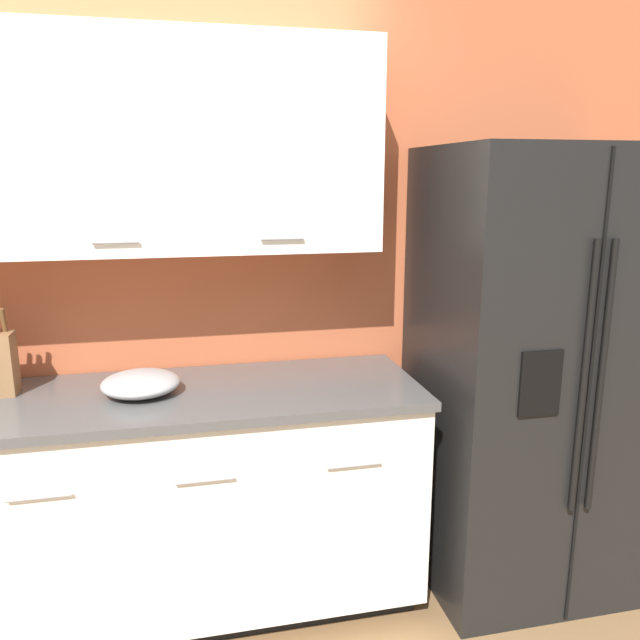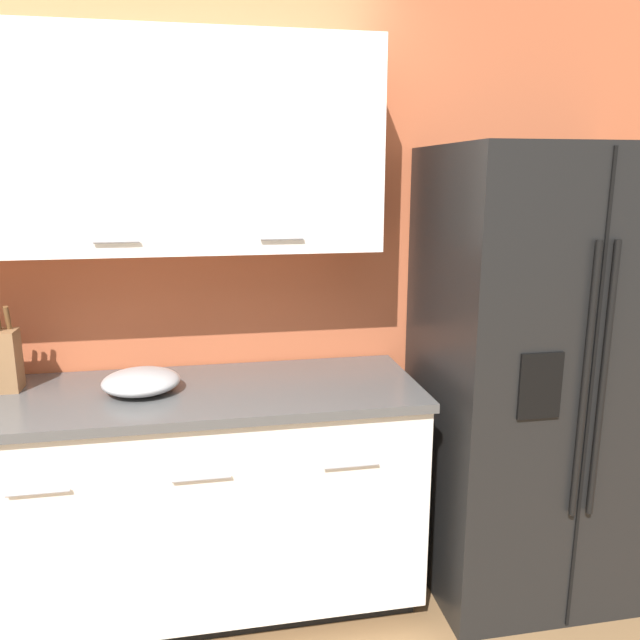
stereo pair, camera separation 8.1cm
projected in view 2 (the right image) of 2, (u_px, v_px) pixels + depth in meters
The scene contains 5 objects.
wall_back at pixel (90, 248), 2.49m from camera, with size 10.00×0.39×2.60m.
counter_unit at pixel (136, 503), 2.46m from camera, with size 2.23×0.64×0.93m.
refrigerator at pixel (536, 375), 2.59m from camera, with size 0.89×0.77×1.85m.
knife_block at pixel (1, 359), 2.35m from camera, with size 0.13×0.11×0.33m.
mixing_bowl at pixel (141, 381), 2.35m from camera, with size 0.29×0.29×0.08m.
Camera 2 is at (0.50, -1.66, 1.73)m, focal length 35.00 mm.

